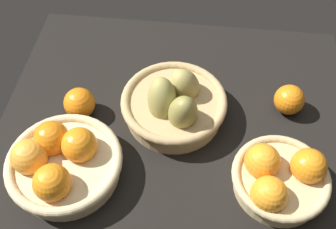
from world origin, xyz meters
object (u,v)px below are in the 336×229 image
Objects in this scene: basket_near_right at (280,178)px; basket_center_pears at (174,104)px; loose_orange_back_gap at (289,100)px; loose_orange_front_gap at (80,102)px; basket_near_left at (62,162)px.

basket_center_pears is at bearing 144.95° from basket_near_right.
basket_center_pears is 1.23× the size of basket_near_right.
basket_near_right is at bearing -99.14° from loose_orange_back_gap.
basket_near_left is at bearing -88.50° from loose_orange_front_gap.
basket_near_left is 28.57cm from basket_center_pears.
basket_near_right reaches higher than loose_orange_front_gap.
basket_near_left is 45.61cm from basket_near_right.
loose_orange_front_gap is at bearing -172.66° from loose_orange_back_gap.
loose_orange_back_gap is at bearing 80.86° from basket_near_right.
basket_near_right is (45.57, 1.67, -0.33)cm from basket_near_left.
basket_center_pears is at bearing 39.53° from basket_near_left.
basket_center_pears is at bearing 2.82° from loose_orange_front_gap.
basket_near_left is 3.41× the size of loose_orange_back_gap.
loose_orange_front_gap reaches higher than loose_orange_back_gap.
basket_center_pears is (22.03, 18.18, 0.11)cm from basket_near_left.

